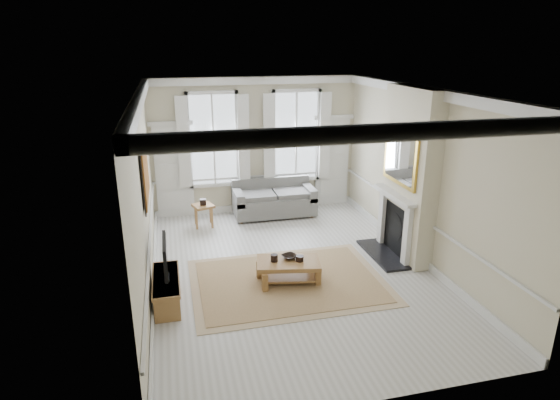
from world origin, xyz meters
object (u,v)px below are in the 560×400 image
object	(u,v)px
coffee_table	(288,265)
tv_stand	(167,290)
sofa	(273,200)
side_table	(203,209)

from	to	relation	value
coffee_table	tv_stand	size ratio (longest dim) A/B	0.98
sofa	side_table	xyz separation A→B (m)	(-1.79, -0.38, 0.05)
side_table	coffee_table	bearing A→B (deg)	-68.28
sofa	tv_stand	bearing A→B (deg)	-125.73
sofa	side_table	distance (m)	1.83
side_table	coffee_table	world-z (taller)	side_table
coffee_table	side_table	bearing A→B (deg)	122.58
coffee_table	tv_stand	xyz separation A→B (m)	(-2.16, -0.19, -0.12)
coffee_table	tv_stand	distance (m)	2.17
coffee_table	tv_stand	world-z (taller)	tv_stand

